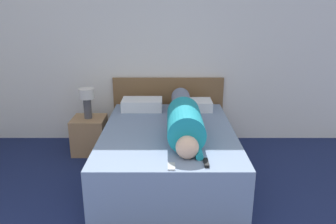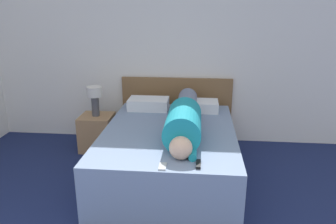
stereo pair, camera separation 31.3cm
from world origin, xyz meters
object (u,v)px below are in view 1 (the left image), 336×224
Objects in this scene: bed at (168,153)px; tv_remote at (206,163)px; table_lamp at (86,99)px; pillow_near_headboard at (142,104)px; cell_phone at (171,166)px; pillow_second at (192,105)px; person_lying at (184,118)px; nightstand at (89,135)px.

bed is 13.09× the size of tv_remote.
table_lamp is 0.71m from pillow_near_headboard.
table_lamp is 3.05× the size of cell_phone.
pillow_near_headboard reaches higher than pillow_second.
person_lying is 0.93m from pillow_near_headboard.
pillow_near_headboard is at bearing 3.80° from table_lamp.
bed is 0.94m from tv_remote.
pillow_second is at bearing 78.95° from person_lying.
table_lamp is at bearing 124.38° from cell_phone.
table_lamp is (-1.05, 0.68, 0.45)m from bed.
cell_phone is at bearing -77.19° from pillow_near_headboard.
tv_remote is at bearing -78.62° from person_lying.
bed is at bearing 91.65° from cell_phone.
nightstand is 1.93m from cell_phone.
bed is 15.10× the size of cell_phone.
tv_remote reaches higher than bed.
bed is 1.12× the size of person_lying.
cell_phone is (0.37, -1.62, -0.07)m from pillow_near_headboard.
pillow_near_headboard is 0.66m from pillow_second.
person_lying reaches higher than cell_phone.
person_lying is 0.80m from pillow_second.
person_lying is at bearing -56.71° from pillow_near_headboard.
tv_remote is at bearing -89.78° from pillow_second.
table_lamp is 1.91m from cell_phone.
nightstand is 0.50m from table_lamp.
pillow_second is at bearing 66.32° from bed.
tv_remote reaches higher than cell_phone.
nightstand is 1.21× the size of table_lamp.
person_lying is 13.46× the size of cell_phone.
table_lamp reaches higher than pillow_second.
nightstand is at bearing 124.38° from cell_phone.
nightstand is 3.69× the size of cell_phone.
person_lying is at bearing -15.93° from bed.
cell_phone is (-0.14, -0.84, -0.15)m from person_lying.
tv_remote is at bearing -66.83° from pillow_near_headboard.
table_lamp is at bearing 104.04° from nightstand.
bed is at bearing -113.68° from pillow_second.
table_lamp is 1.37m from pillow_second.
nightstand is at bearing -178.03° from pillow_second.
person_lying is (1.22, -0.73, 0.49)m from nightstand.
pillow_near_headboard is 1.66m from cell_phone.
pillow_near_headboard is (0.71, 0.05, 0.41)m from nightstand.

